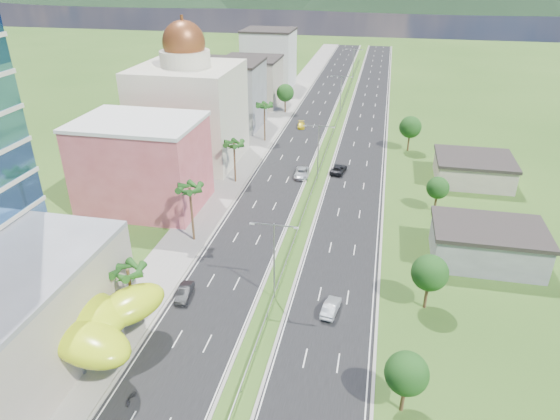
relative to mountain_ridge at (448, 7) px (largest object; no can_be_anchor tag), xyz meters
The scene contains 33 objects.
ground 453.98m from the mountain_ridge, 97.59° to the right, with size 500.00×500.00×0.00m, color #2D5119.
road_left 366.27m from the mountain_ridge, 100.62° to the right, with size 11.00×260.00×0.04m, color black.
road_right 363.81m from the mountain_ridge, 98.30° to the right, with size 11.00×260.00×0.04m, color black.
sidewalk_left 368.14m from the mountain_ridge, 102.07° to the right, with size 7.00×260.00×0.12m, color gray.
median_guardrail 382.74m from the mountain_ridge, 99.02° to the right, with size 0.10×216.06×0.76m.
streetlight_median_b 444.12m from the mountain_ridge, 97.77° to the right, with size 6.04×0.25×11.00m.
streetlight_median_c 404.53m from the mountain_ridge, 98.53° to the right, with size 6.04×0.25×11.00m.
streetlight_median_d 360.10m from the mountain_ridge, 99.59° to the right, with size 6.04×0.25×11.00m.
streetlight_median_e 315.83m from the mountain_ridge, 100.95° to the right, with size 6.04×0.25×11.00m.
lime_canopy 461.02m from the mountain_ridge, 99.99° to the right, with size 18.00×15.00×7.40m.
pink_shophouse 427.23m from the mountain_ridge, 101.89° to the right, with size 20.00×15.00×15.00m, color #BF4E52.
domed_building 404.84m from the mountain_ridge, 102.56° to the right, with size 20.00×20.00×28.70m.
midrise_grey 380.17m from the mountain_ridge, 103.23° to the right, with size 16.00×15.00×16.00m, color slate.
midrise_beige 358.77m from the mountain_ridge, 104.04° to the right, with size 16.00×15.00×13.00m, color #A79C89.
midrise_white 336.56m from the mountain_ridge, 104.99° to the right, with size 16.00×15.00×18.00m, color silver.
shed_near 426.21m from the mountain_ridge, 94.31° to the right, with size 15.00×10.00×5.00m, color slate.
shed_far 396.14m from the mountain_ridge, 94.34° to the right, with size 14.00×12.00×4.40m, color #A79C89.
palm_tree_b 454.37m from the mountain_ridge, 99.57° to the right, with size 3.60×3.60×8.10m.
palm_tree_c 434.69m from the mountain_ridge, 100.00° to the right, with size 3.60×3.60×9.60m.
palm_tree_d 412.05m from the mountain_ridge, 100.56° to the right, with size 3.60×3.60×8.60m.
palm_tree_e 387.52m from the mountain_ridge, 101.24° to the right, with size 3.60×3.60×9.40m.
leafy_tree_lfar 362.98m from the mountain_ridge, 102.01° to the right, with size 4.90×4.90×8.05m.
leafy_tree_ra 457.15m from the mountain_ridge, 95.52° to the right, with size 4.20×4.20×6.90m.
leafy_tree_rb 439.95m from the mountain_ridge, 95.35° to the right, with size 4.55×4.55×7.47m.
leafy_tree_rc 411.78m from the mountain_ridge, 95.30° to the right, with size 3.85×3.85×6.33m.
leafy_tree_rd 382.35m from the mountain_ridge, 96.31° to the right, with size 4.90×4.90×8.05m.
mountain_ridge is the anchor object (origin of this frame).
car_dark_left 448.02m from the mountain_ridge, 99.17° to the right, with size 1.58×4.54×1.50m, color black.
car_silver_mid_left 404.81m from the mountain_ridge, 98.98° to the right, with size 2.66×5.77×1.60m, color #AAAEB2.
car_yellow_far_left 374.42m from the mountain_ridge, 100.57° to the right, with size 1.82×4.47×1.30m, color gold.
car_silver_right 444.56m from the mountain_ridge, 96.78° to the right, with size 1.63×4.68×1.54m, color #B7BCC0.
car_dark_far_right 400.21m from the mountain_ridge, 98.07° to the right, with size 2.56×5.56×1.54m, color black.
motorcycle 464.75m from the mountain_ridge, 98.70° to the right, with size 0.59×1.95×1.25m, color black.
Camera 1 is at (11.46, -41.29, 39.60)m, focal length 32.00 mm.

